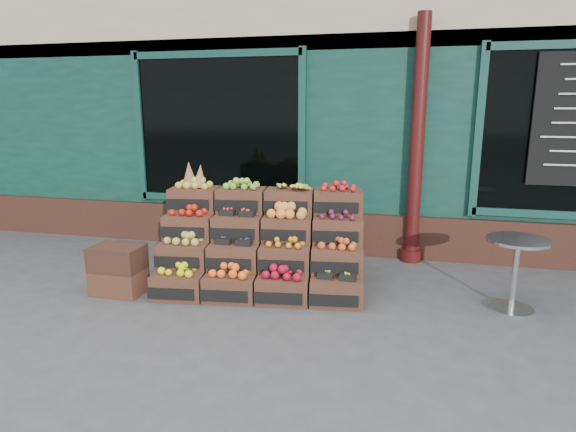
# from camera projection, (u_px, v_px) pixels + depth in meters

# --- Properties ---
(ground) EXTENTS (60.00, 60.00, 0.00)m
(ground) POSITION_uv_depth(u_px,v_px,m) (291.00, 312.00, 4.93)
(ground) COLOR #444447
(ground) RESTS_ON ground
(shop_facade) EXTENTS (12.00, 6.24, 4.80)m
(shop_facade) POSITION_uv_depth(u_px,v_px,m) (352.00, 89.00, 9.24)
(shop_facade) COLOR #10392F
(shop_facade) RESTS_ON ground
(crate_display) EXTENTS (2.41, 1.40, 1.43)m
(crate_display) POSITION_uv_depth(u_px,v_px,m) (262.00, 249.00, 5.60)
(crate_display) COLOR #4A2A1D
(crate_display) RESTS_ON ground
(spare_crates) EXTENTS (0.55, 0.38, 0.55)m
(spare_crates) POSITION_uv_depth(u_px,v_px,m) (118.00, 270.00, 5.38)
(spare_crates) COLOR #4A2A1D
(spare_crates) RESTS_ON ground
(bistro_table) EXTENTS (0.61, 0.61, 0.77)m
(bistro_table) POSITION_uv_depth(u_px,v_px,m) (516.00, 266.00, 4.88)
(bistro_table) COLOR #ADAFB4
(bistro_table) RESTS_ON ground
(shopkeeper) EXTENTS (0.84, 0.71, 1.97)m
(shopkeeper) POSITION_uv_depth(u_px,v_px,m) (263.00, 174.00, 7.82)
(shopkeeper) COLOR #1D6523
(shopkeeper) RESTS_ON ground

